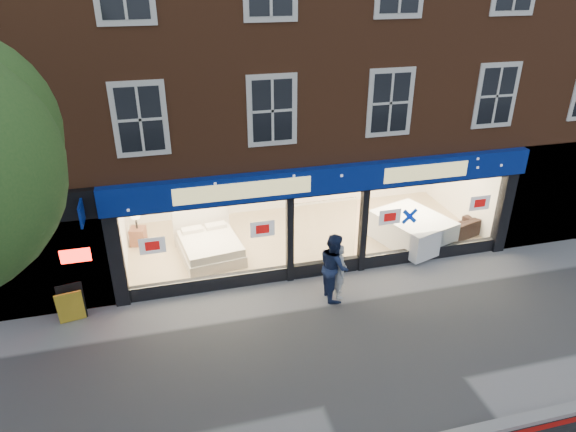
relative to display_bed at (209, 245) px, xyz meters
name	(u,v)px	position (x,y,z in m)	size (l,w,h in m)	color
ground	(367,343)	(3.06, -4.76, -0.43)	(120.00, 120.00, 0.00)	gray
showroom_floor	(304,236)	(3.06, 0.49, -0.38)	(11.00, 4.50, 0.10)	tan
building	(290,10)	(3.04, 2.18, 6.24)	(19.00, 8.26, 10.30)	brown
display_bed	(209,245)	(0.00, 0.00, 0.00)	(1.95, 2.26, 1.16)	beige
bedside_table	(138,236)	(-2.04, 1.21, -0.05)	(0.45, 0.45, 0.55)	brown
mattress_stack	(412,229)	(6.16, -0.76, 0.10)	(2.31, 2.61, 0.86)	white
sofa	(455,228)	(7.66, -0.80, -0.05)	(1.92, 0.75, 0.56)	black
a_board	(71,304)	(-3.60, -2.17, 0.05)	(0.62, 0.40, 0.95)	gold
pedestrian_grey	(340,270)	(3.07, -2.78, 0.33)	(0.56, 0.36, 1.52)	#B1B4B9
pedestrian_blue	(334,266)	(2.91, -2.78, 0.49)	(0.89, 0.69, 1.83)	#1A2649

